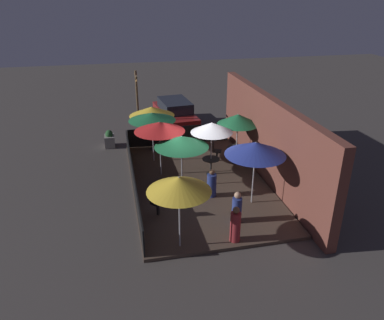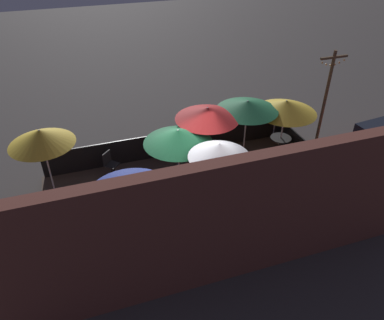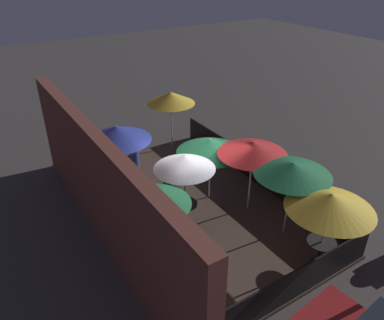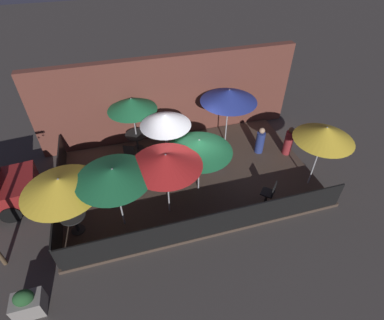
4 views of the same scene
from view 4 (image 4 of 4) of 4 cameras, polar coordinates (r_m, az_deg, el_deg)
ground_plane at (r=11.29m, az=-0.58°, el=-3.46°), size 60.00×60.00×0.00m
patio_deck at (r=11.25m, az=-0.58°, el=-3.24°), size 9.03×5.49×0.12m
building_wall at (r=12.58m, az=-4.36°, el=11.62°), size 10.63×0.36×3.57m
fence_front at (r=9.14m, az=4.06°, el=-12.10°), size 8.83×0.05×0.95m
fence_side_left at (r=10.93m, az=-23.90°, el=-5.41°), size 0.05×5.29×0.95m
patio_umbrella_0 at (r=11.49m, az=-11.42°, el=10.39°), size 1.88×1.88×2.34m
patio_umbrella_1 at (r=10.31m, az=-5.12°, el=7.61°), size 1.77×1.77×2.36m
patio_umbrella_2 at (r=8.80m, az=-23.81°, el=-4.37°), size 2.20×2.20×2.22m
patio_umbrella_3 at (r=9.44m, az=1.39°, el=2.77°), size 2.16×2.16×2.17m
patio_umbrella_4 at (r=11.69m, az=7.07°, el=12.10°), size 2.20×2.20×2.46m
patio_umbrella_5 at (r=8.53m, az=-4.99°, el=0.00°), size 2.13×2.13×2.40m
patio_umbrella_6 at (r=10.42m, az=24.04°, el=4.62°), size 1.94×1.94×2.44m
patio_umbrella_7 at (r=8.39m, az=-14.80°, el=-2.54°), size 2.14×2.14×2.35m
dining_table_0 at (r=12.30m, az=-10.52°, el=4.31°), size 0.88×0.88×0.74m
dining_table_1 at (r=11.24m, az=-4.66°, el=0.86°), size 0.76×0.76×0.74m
dining_table_2 at (r=9.79m, az=-21.59°, el=-10.31°), size 0.76×0.76×0.73m
patio_chair_0 at (r=10.21m, az=14.56°, el=-6.01°), size 0.57×0.57×0.95m
patio_chair_1 at (r=11.62m, az=-11.67°, el=1.30°), size 0.52×0.52×0.96m
patron_0 at (r=12.48m, az=17.90°, el=3.32°), size 0.45×0.45×1.25m
patron_1 at (r=11.34m, az=5.09°, el=0.81°), size 0.39×0.39×1.14m
patron_2 at (r=12.29m, az=12.84°, el=3.50°), size 0.48×0.48×1.15m
planter_box at (r=9.09m, az=-28.86°, el=-22.79°), size 0.72×0.51×0.90m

